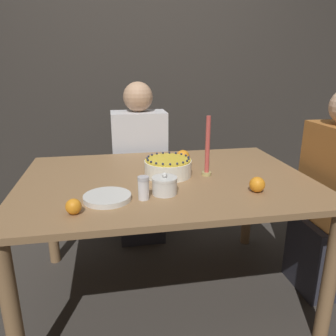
{
  "coord_description": "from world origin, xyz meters",
  "views": [
    {
      "loc": [
        -0.29,
        -1.65,
        1.33
      ],
      "look_at": [
        0.02,
        0.03,
        0.79
      ],
      "focal_mm": 35.0,
      "sensor_mm": 36.0,
      "label": 1
    }
  ],
  "objects_px": {
    "sugar_bowl": "(165,185)",
    "candle": "(207,151)",
    "sugar_shaker": "(143,188)",
    "person_woman_floral": "(332,208)",
    "person_man_blue_shirt": "(140,173)",
    "cake": "(168,167)"
  },
  "relations": [
    {
      "from": "sugar_bowl",
      "to": "candle",
      "type": "bearing_deg",
      "value": 39.76
    },
    {
      "from": "sugar_shaker",
      "to": "person_woman_floral",
      "type": "xyz_separation_m",
      "value": [
        1.12,
        0.18,
        -0.27
      ]
    },
    {
      "from": "sugar_bowl",
      "to": "sugar_shaker",
      "type": "height_order",
      "value": "sugar_shaker"
    },
    {
      "from": "person_man_blue_shirt",
      "to": "person_woman_floral",
      "type": "relative_size",
      "value": 1.0
    },
    {
      "from": "sugar_bowl",
      "to": "sugar_shaker",
      "type": "xyz_separation_m",
      "value": [
        -0.1,
        -0.05,
        0.01
      ]
    },
    {
      "from": "sugar_shaker",
      "to": "person_man_blue_shirt",
      "type": "height_order",
      "value": "person_man_blue_shirt"
    },
    {
      "from": "person_man_blue_shirt",
      "to": "candle",
      "type": "bearing_deg",
      "value": 112.22
    },
    {
      "from": "person_man_blue_shirt",
      "to": "cake",
      "type": "bearing_deg",
      "value": 97.36
    },
    {
      "from": "sugar_shaker",
      "to": "candle",
      "type": "relative_size",
      "value": 0.33
    },
    {
      "from": "cake",
      "to": "sugar_bowl",
      "type": "distance_m",
      "value": 0.27
    },
    {
      "from": "sugar_bowl",
      "to": "sugar_shaker",
      "type": "bearing_deg",
      "value": -155.9
    },
    {
      "from": "cake",
      "to": "candle",
      "type": "height_order",
      "value": "candle"
    },
    {
      "from": "candle",
      "to": "person_man_blue_shirt",
      "type": "bearing_deg",
      "value": 112.22
    },
    {
      "from": "cake",
      "to": "person_woman_floral",
      "type": "bearing_deg",
      "value": -7.86
    },
    {
      "from": "sugar_bowl",
      "to": "person_man_blue_shirt",
      "type": "height_order",
      "value": "person_man_blue_shirt"
    },
    {
      "from": "cake",
      "to": "sugar_shaker",
      "type": "height_order",
      "value": "sugar_shaker"
    },
    {
      "from": "cake",
      "to": "sugar_bowl",
      "type": "relative_size",
      "value": 2.15
    },
    {
      "from": "sugar_shaker",
      "to": "person_woman_floral",
      "type": "height_order",
      "value": "person_woman_floral"
    },
    {
      "from": "person_man_blue_shirt",
      "to": "sugar_shaker",
      "type": "bearing_deg",
      "value": 85.66
    },
    {
      "from": "candle",
      "to": "person_woman_floral",
      "type": "distance_m",
      "value": 0.83
    },
    {
      "from": "sugar_shaker",
      "to": "candle",
      "type": "height_order",
      "value": "candle"
    },
    {
      "from": "person_man_blue_shirt",
      "to": "person_woman_floral",
      "type": "bearing_deg",
      "value": 141.28
    }
  ]
}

